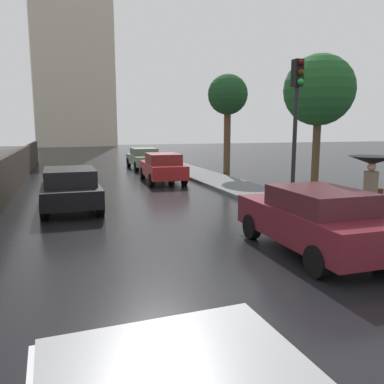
{
  "coord_description": "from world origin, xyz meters",
  "views": [
    {
      "loc": [
        -2.23,
        -3.72,
        2.7
      ],
      "look_at": [
        0.89,
        5.73,
        1.05
      ],
      "focal_mm": 36.39,
      "sensor_mm": 36.0,
      "label": 1
    }
  ],
  "objects_px": {
    "car_maroon_mid_road": "(314,219)",
    "car_red_far_ahead": "(162,167)",
    "street_tree_near": "(228,97)",
    "car_green_far_lane": "(144,158)",
    "car_black_near_kerb": "(70,188)",
    "street_tree_mid": "(319,91)",
    "traffic_light": "(296,109)",
    "pedestrian_with_umbrella_near": "(372,169)"
  },
  "relations": [
    {
      "from": "car_black_near_kerb",
      "to": "car_green_far_lane",
      "type": "xyz_separation_m",
      "value": [
        4.94,
        12.19,
        -0.03
      ]
    },
    {
      "from": "street_tree_near",
      "to": "street_tree_mid",
      "type": "xyz_separation_m",
      "value": [
        0.48,
        -7.51,
        -0.33
      ]
    },
    {
      "from": "car_black_near_kerb",
      "to": "car_green_far_lane",
      "type": "bearing_deg",
      "value": -112.95
    },
    {
      "from": "car_black_near_kerb",
      "to": "traffic_light",
      "type": "bearing_deg",
      "value": 149.66
    },
    {
      "from": "pedestrian_with_umbrella_near",
      "to": "street_tree_mid",
      "type": "bearing_deg",
      "value": 76.47
    },
    {
      "from": "car_green_far_lane",
      "to": "street_tree_near",
      "type": "relative_size",
      "value": 0.79
    },
    {
      "from": "car_maroon_mid_road",
      "to": "traffic_light",
      "type": "xyz_separation_m",
      "value": [
        1.35,
        2.92,
        2.48
      ]
    },
    {
      "from": "street_tree_mid",
      "to": "traffic_light",
      "type": "bearing_deg",
      "value": -134.41
    },
    {
      "from": "car_maroon_mid_road",
      "to": "street_tree_near",
      "type": "height_order",
      "value": "street_tree_near"
    },
    {
      "from": "street_tree_near",
      "to": "car_red_far_ahead",
      "type": "bearing_deg",
      "value": -162.08
    },
    {
      "from": "car_maroon_mid_road",
      "to": "pedestrian_with_umbrella_near",
      "type": "bearing_deg",
      "value": 23.37
    },
    {
      "from": "car_red_far_ahead",
      "to": "car_green_far_lane",
      "type": "xyz_separation_m",
      "value": [
        0.41,
        6.64,
        -0.04
      ]
    },
    {
      "from": "car_red_far_ahead",
      "to": "street_tree_near",
      "type": "distance_m",
      "value": 5.63
    },
    {
      "from": "car_maroon_mid_road",
      "to": "street_tree_near",
      "type": "relative_size",
      "value": 0.72
    },
    {
      "from": "car_black_near_kerb",
      "to": "car_red_far_ahead",
      "type": "relative_size",
      "value": 0.94
    },
    {
      "from": "car_maroon_mid_road",
      "to": "car_red_far_ahead",
      "type": "height_order",
      "value": "car_red_far_ahead"
    },
    {
      "from": "car_black_near_kerb",
      "to": "traffic_light",
      "type": "height_order",
      "value": "traffic_light"
    },
    {
      "from": "car_red_far_ahead",
      "to": "street_tree_near",
      "type": "relative_size",
      "value": 0.79
    },
    {
      "from": "car_black_near_kerb",
      "to": "pedestrian_with_umbrella_near",
      "type": "height_order",
      "value": "pedestrian_with_umbrella_near"
    },
    {
      "from": "car_green_far_lane",
      "to": "street_tree_near",
      "type": "bearing_deg",
      "value": -55.45
    },
    {
      "from": "car_green_far_lane",
      "to": "car_black_near_kerb",
      "type": "bearing_deg",
      "value": -112.14
    },
    {
      "from": "street_tree_mid",
      "to": "pedestrian_with_umbrella_near",
      "type": "bearing_deg",
      "value": -110.12
    },
    {
      "from": "car_red_far_ahead",
      "to": "pedestrian_with_umbrella_near",
      "type": "xyz_separation_m",
      "value": [
        2.81,
        -10.98,
        0.9
      ]
    },
    {
      "from": "car_maroon_mid_road",
      "to": "car_red_far_ahead",
      "type": "xyz_separation_m",
      "value": [
        -0.38,
        12.0,
        -0.0
      ]
    },
    {
      "from": "street_tree_near",
      "to": "street_tree_mid",
      "type": "bearing_deg",
      "value": -86.35
    },
    {
      "from": "traffic_light",
      "to": "pedestrian_with_umbrella_near",
      "type": "bearing_deg",
      "value": -60.48
    },
    {
      "from": "car_black_near_kerb",
      "to": "street_tree_near",
      "type": "distance_m",
      "value": 11.61
    },
    {
      "from": "car_black_near_kerb",
      "to": "pedestrian_with_umbrella_near",
      "type": "xyz_separation_m",
      "value": [
        7.34,
        -5.44,
        0.91
      ]
    },
    {
      "from": "car_black_near_kerb",
      "to": "street_tree_mid",
      "type": "distance_m",
      "value": 9.71
    },
    {
      "from": "pedestrian_with_umbrella_near",
      "to": "street_tree_mid",
      "type": "distance_m",
      "value": 5.65
    },
    {
      "from": "pedestrian_with_umbrella_near",
      "to": "car_red_far_ahead",
      "type": "bearing_deg",
      "value": 110.92
    },
    {
      "from": "car_black_near_kerb",
      "to": "car_maroon_mid_road",
      "type": "relative_size",
      "value": 1.03
    },
    {
      "from": "car_red_far_ahead",
      "to": "pedestrian_with_umbrella_near",
      "type": "distance_m",
      "value": 11.37
    },
    {
      "from": "street_tree_near",
      "to": "car_green_far_lane",
      "type": "bearing_deg",
      "value": 124.61
    },
    {
      "from": "pedestrian_with_umbrella_near",
      "to": "street_tree_near",
      "type": "height_order",
      "value": "street_tree_near"
    },
    {
      "from": "car_red_far_ahead",
      "to": "street_tree_mid",
      "type": "relative_size",
      "value": 0.82
    },
    {
      "from": "car_black_near_kerb",
      "to": "car_maroon_mid_road",
      "type": "bearing_deg",
      "value": 126.41
    },
    {
      "from": "car_black_near_kerb",
      "to": "car_red_far_ahead",
      "type": "height_order",
      "value": "car_red_far_ahead"
    },
    {
      "from": "car_red_far_ahead",
      "to": "street_tree_near",
      "type": "bearing_deg",
      "value": 20.93
    },
    {
      "from": "street_tree_near",
      "to": "car_black_near_kerb",
      "type": "bearing_deg",
      "value": -141.48
    },
    {
      "from": "car_red_far_ahead",
      "to": "traffic_light",
      "type": "xyz_separation_m",
      "value": [
        1.73,
        -9.08,
        2.48
      ]
    },
    {
      "from": "car_black_near_kerb",
      "to": "street_tree_near",
      "type": "xyz_separation_m",
      "value": [
        8.62,
        6.86,
        3.66
      ]
    }
  ]
}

